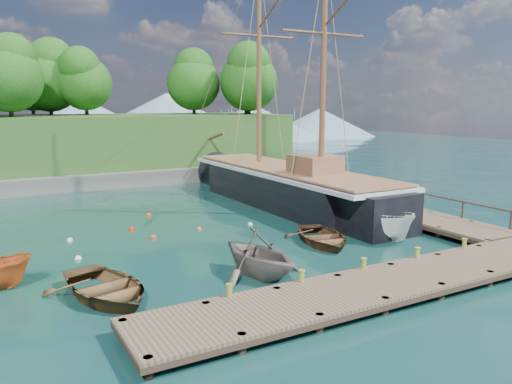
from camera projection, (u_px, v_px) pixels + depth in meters
ground at (258, 257)px, 23.57m from camera, size 160.00×160.00×0.00m
dock_near at (388, 283)px, 18.86m from camera, size 20.00×3.20×1.10m
dock_east at (352, 200)px, 35.02m from camera, size 3.20×24.00×1.10m
bollard_0 at (230, 313)px, 17.26m from camera, size 0.26×0.26×0.45m
bollard_1 at (301, 297)px, 18.70m from camera, size 0.26×0.26×0.45m
bollard_2 at (363, 283)px, 20.14m from camera, size 0.26×0.26×0.45m
bollard_3 at (416, 271)px, 21.58m from camera, size 0.26×0.26×0.45m
bollard_4 at (463, 260)px, 23.01m from camera, size 0.26×0.26×0.45m
rowboat_0 at (106, 298)px, 18.57m from camera, size 4.59×5.68×1.04m
rowboat_1 at (259, 276)px, 20.93m from camera, size 4.40×4.86×2.23m
rowboat_2 at (322, 244)px, 25.74m from camera, size 4.34×5.25×0.94m
cabin_boat_white at (379, 237)px, 27.01m from camera, size 1.93×4.86×1.86m
schooner at (287, 189)px, 35.43m from camera, size 5.18×27.95×20.60m
mooring_buoy_0 at (78, 259)px, 23.19m from camera, size 0.32×0.32×0.32m
mooring_buoy_1 at (153, 238)px, 26.82m from camera, size 0.34×0.34×0.34m
mooring_buoy_2 at (199, 230)px, 28.60m from camera, size 0.29×0.29×0.29m
mooring_buoy_3 at (250, 225)px, 29.66m from camera, size 0.30×0.30×0.30m
mooring_buoy_4 at (132, 230)px, 28.50m from camera, size 0.34×0.34×0.34m
mooring_buoy_5 at (149, 216)px, 32.07m from camera, size 0.35×0.35×0.35m
mooring_buoy_6 at (70, 241)px, 26.24m from camera, size 0.31×0.31×0.31m
distant_ridge at (79, 120)px, 85.06m from camera, size 117.00×40.00×10.00m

